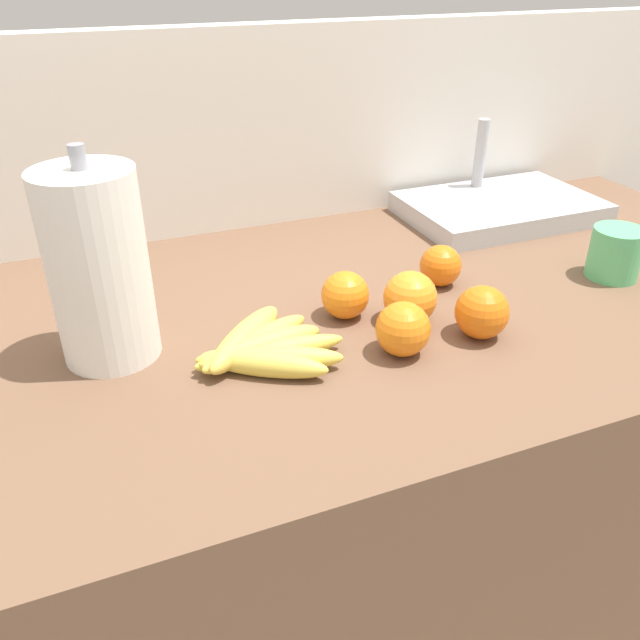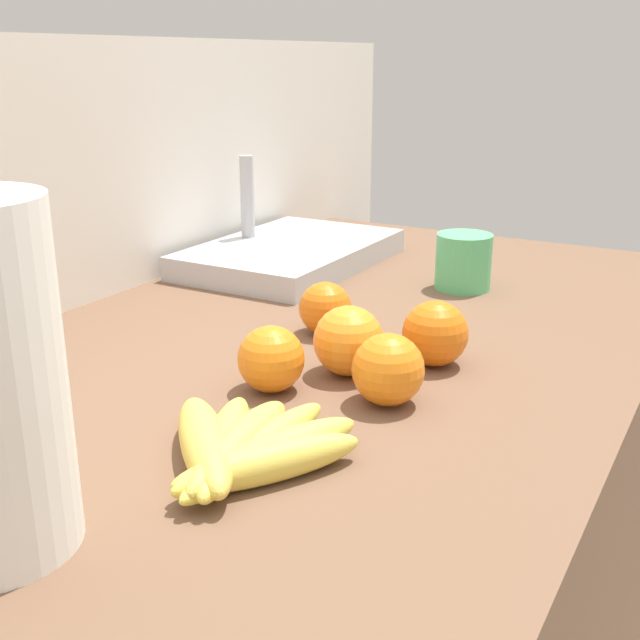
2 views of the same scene
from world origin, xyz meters
name	(u,v)px [view 2 (image 2 of 2)]	position (x,y,z in m)	size (l,w,h in m)	color
wall_back	(25,505)	(0.00, 0.41, 0.65)	(2.14, 0.06, 1.30)	silver
banana_bunch	(241,450)	(-0.16, -0.10, 0.95)	(0.21, 0.21, 0.04)	#E1C74C
orange_back_right	(325,308)	(0.19, 0.01, 0.96)	(0.07, 0.07, 0.07)	orange
orange_center	(388,370)	(0.03, -0.15, 0.97)	(0.08, 0.08, 0.08)	orange
orange_back_left	(271,359)	(0.00, -0.03, 0.96)	(0.07, 0.07, 0.07)	orange
orange_front	(348,341)	(0.08, -0.08, 0.97)	(0.08, 0.08, 0.08)	orange
orange_right	(435,334)	(0.16, -0.15, 0.97)	(0.08, 0.08, 0.08)	orange
sink_basin	(290,253)	(0.47, 0.24, 0.95)	(0.39, 0.25, 0.18)	#B7BABF
mug	(463,262)	(0.48, -0.07, 0.97)	(0.09, 0.09, 0.09)	#56BF78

